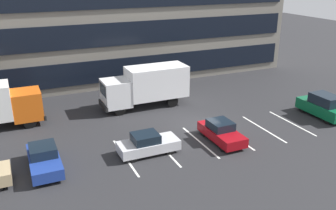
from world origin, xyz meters
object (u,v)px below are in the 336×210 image
at_px(suv_forest, 323,106).
at_px(sedan_navy, 44,159).
at_px(sedan_maroon, 221,132).
at_px(sedan_silver, 148,144).
at_px(box_truck_white, 146,85).

distance_m(suv_forest, sedan_navy, 22.30).
distance_m(sedan_maroon, sedan_silver, 5.51).
height_order(box_truck_white, suv_forest, box_truck_white).
height_order(box_truck_white, sedan_silver, box_truck_white).
bearing_deg(box_truck_white, sedan_silver, -110.46).
xyz_separation_m(sedan_maroon, suv_forest, (10.22, 0.51, 0.25)).
bearing_deg(sedan_navy, sedan_maroon, -4.94).
relative_size(sedan_maroon, suv_forest, 0.95).
bearing_deg(suv_forest, sedan_silver, -179.53).
xyz_separation_m(box_truck_white, sedan_navy, (-9.72, -7.77, -1.30)).
relative_size(sedan_maroon, sedan_silver, 1.01).
bearing_deg(sedan_navy, sedan_silver, -5.79).
bearing_deg(sedan_maroon, suv_forest, 2.84).
height_order(sedan_navy, sedan_silver, sedan_navy).
xyz_separation_m(suv_forest, sedan_navy, (-22.29, 0.54, -0.22)).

